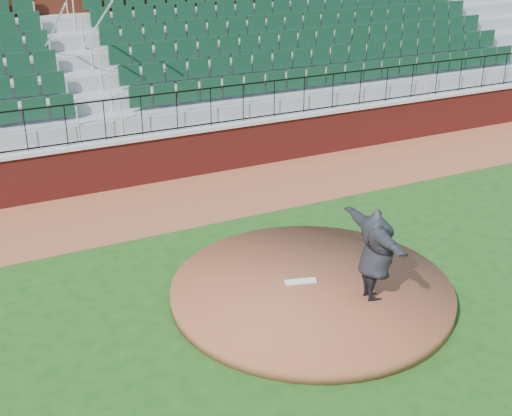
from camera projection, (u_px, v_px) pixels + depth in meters
The scene contains 10 objects.
ground at pixel (293, 303), 12.56m from camera, with size 90.00×90.00×0.00m, color #194313.
warning_track at pixel (185, 200), 16.99m from camera, with size 34.00×3.20×0.01m, color brown.
field_wall at pixel (162, 158), 18.06m from camera, with size 34.00×0.35×1.20m, color maroon.
wall_cap at pixel (161, 134), 17.80m from camera, with size 34.00×0.45×0.10m, color #B7B7B7.
wall_railing at pixel (160, 113), 17.59m from camera, with size 34.00×0.05×1.00m, color black, non-canonical shape.
seating_stands at pixel (127, 73), 19.62m from camera, with size 34.00×5.10×4.60m, color gray, non-canonical shape.
concourse_wall at pixel (100, 42), 21.74m from camera, with size 34.00×0.50×5.50m, color maroon.
pitchers_mound at pixel (311, 291), 12.70m from camera, with size 5.17×5.17×0.25m, color brown.
pitching_rubber at pixel (301, 281), 12.74m from camera, with size 0.59×0.15×0.04m, color white.
pitcher at pixel (376, 254), 11.89m from camera, with size 2.12×0.58×1.73m, color black.
Camera 1 is at (-5.46, -9.39, 6.58)m, focal length 48.39 mm.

